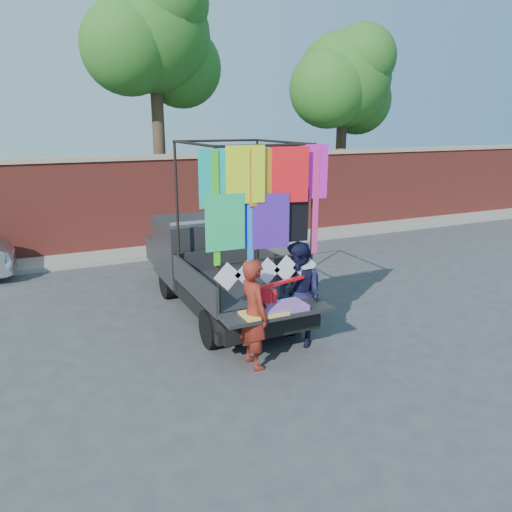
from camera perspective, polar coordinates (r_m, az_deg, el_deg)
name	(u,v)px	position (r m, az deg, el deg)	size (l,w,h in m)	color
ground	(236,346)	(8.17, -2.31, -10.25)	(90.00, 90.00, 0.00)	#38383A
brick_wall	(137,203)	(14.27, -13.40, 5.96)	(30.00, 0.45, 2.61)	#9A362C
curb	(146,252)	(13.85, -12.47, 0.39)	(30.00, 1.20, 0.12)	gray
tree_mid	(156,41)	(15.58, -11.41, 22.97)	(4.20, 3.30, 7.73)	#38281C
tree_right	(345,83)	(18.22, 10.19, 18.85)	(4.20, 3.30, 6.62)	#38281C
pickup_truck	(211,262)	(9.89, -5.16, -0.73)	(2.02, 5.07, 3.19)	black
woman	(254,314)	(7.24, -0.23, -6.61)	(0.60, 0.39, 1.63)	maroon
man	(299,295)	(7.96, 4.95, -4.42)	(0.82, 0.64, 1.69)	black
streamer_bundle	(271,298)	(7.50, 1.75, -4.81)	(1.03, 0.30, 0.72)	red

